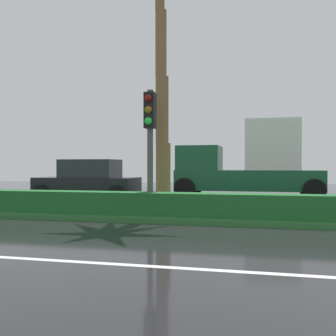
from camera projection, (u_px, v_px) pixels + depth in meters
ground_plane at (332, 217)px, 11.73m from camera, size 90.00×42.00×0.10m
traffic_signal_median_left at (150, 129)px, 10.71m from camera, size 0.28×0.43×3.34m
car_in_traffic_leading at (88, 181)px, 16.92m from camera, size 4.30×2.02×1.72m
box_truck_lead at (250, 164)px, 17.99m from camera, size 6.40×2.64×3.46m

